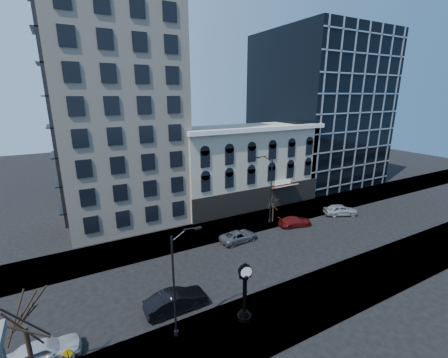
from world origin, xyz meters
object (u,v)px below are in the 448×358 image
street_clock (245,294)px  warning_sign (69,358)px  street_lamp_near (181,255)px  car_near_a (42,352)px  car_near_b (176,301)px

street_clock → warning_sign: size_ratio=2.19×
street_clock → street_lamp_near: size_ratio=0.58×
car_near_a → car_near_b: 9.35m
street_lamp_near → car_near_b: size_ratio=1.64×
street_lamp_near → warning_sign: bearing=-179.2°
street_clock → street_lamp_near: street_lamp_near is taller
street_clock → warning_sign: 12.03m
car_near_b → warning_sign: bearing=109.2°
street_clock → car_near_b: bearing=151.3°
street_lamp_near → warning_sign: size_ratio=3.75×
warning_sign → car_near_b: warning_sign is taller
street_clock → car_near_a: 13.97m
warning_sign → car_near_b: bearing=31.3°
warning_sign → street_lamp_near: bearing=12.8°
street_lamp_near → car_near_a: 10.77m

